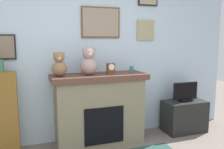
# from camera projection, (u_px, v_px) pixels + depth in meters

# --- Properties ---
(back_wall) EXTENTS (5.20, 0.15, 2.60)m
(back_wall) POSITION_uv_depth(u_px,v_px,m) (81.00, 55.00, 3.64)
(back_wall) COLOR silver
(back_wall) RESTS_ON ground_plane
(fireplace) EXTENTS (1.39, 0.54, 1.05)m
(fireplace) POSITION_uv_depth(u_px,v_px,m) (99.00, 108.00, 3.53)
(fireplace) COLOR #7F7258
(fireplace) RESTS_ON ground_plane
(tv_stand) EXTENTS (0.70, 0.40, 0.53)m
(tv_stand) POSITION_uv_depth(u_px,v_px,m) (184.00, 116.00, 4.01)
(tv_stand) COLOR black
(tv_stand) RESTS_ON ground_plane
(television) EXTENTS (0.45, 0.14, 0.32)m
(television) POSITION_uv_depth(u_px,v_px,m) (185.00, 93.00, 3.95)
(television) COLOR black
(television) RESTS_ON tv_stand
(candle_jar) EXTENTS (0.06, 0.06, 0.10)m
(candle_jar) POSITION_uv_depth(u_px,v_px,m) (132.00, 69.00, 3.60)
(candle_jar) COLOR teal
(candle_jar) RESTS_ON fireplace
(mantel_clock) EXTENTS (0.11, 0.08, 0.15)m
(mantel_clock) POSITION_uv_depth(u_px,v_px,m) (111.00, 68.00, 3.48)
(mantel_clock) COLOR brown
(mantel_clock) RESTS_ON fireplace
(teddy_bear_cream) EXTENTS (0.21, 0.21, 0.34)m
(teddy_bear_cream) POSITION_uv_depth(u_px,v_px,m) (59.00, 65.00, 3.23)
(teddy_bear_cream) COLOR olive
(teddy_bear_cream) RESTS_ON fireplace
(teddy_bear_brown) EXTENTS (0.25, 0.25, 0.40)m
(teddy_bear_brown) POSITION_uv_depth(u_px,v_px,m) (89.00, 62.00, 3.36)
(teddy_bear_brown) COLOR #A68884
(teddy_bear_brown) RESTS_ON fireplace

